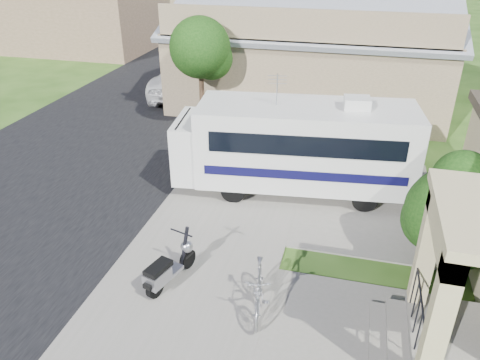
% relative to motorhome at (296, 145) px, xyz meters
% --- Properties ---
extents(ground, '(120.00, 120.00, 0.00)m').
position_rel_motorhome_xyz_m(ground, '(-0.73, -4.64, -1.60)').
color(ground, '#234111').
extents(street_slab, '(9.00, 80.00, 0.02)m').
position_rel_motorhome_xyz_m(street_slab, '(-8.23, 5.36, -1.59)').
color(street_slab, black).
rests_on(street_slab, ground).
extents(sidewalk_slab, '(4.00, 80.00, 0.06)m').
position_rel_motorhome_xyz_m(sidewalk_slab, '(-1.73, 5.36, -1.57)').
color(sidewalk_slab, slate).
rests_on(sidewalk_slab, ground).
extents(driveway_slab, '(7.00, 6.00, 0.05)m').
position_rel_motorhome_xyz_m(driveway_slab, '(0.77, -0.14, -1.57)').
color(driveway_slab, slate).
rests_on(driveway_slab, ground).
extents(walk_slab, '(4.00, 3.00, 0.05)m').
position_rel_motorhome_xyz_m(walk_slab, '(2.27, -5.64, -1.57)').
color(walk_slab, slate).
rests_on(walk_slab, ground).
extents(warehouse, '(12.50, 8.40, 5.04)m').
position_rel_motorhome_xyz_m(warehouse, '(-0.73, 9.33, 0.39)').
color(warehouse, brown).
rests_on(warehouse, ground).
extents(distant_bldg_far, '(10.00, 8.00, 4.00)m').
position_rel_motorhome_xyz_m(distant_bldg_far, '(-17.73, 17.36, 0.40)').
color(distant_bldg_far, brown).
rests_on(distant_bldg_far, ground).
extents(distant_bldg_near, '(8.00, 7.00, 3.20)m').
position_rel_motorhome_xyz_m(distant_bldg_near, '(-15.73, 29.36, 0.00)').
color(distant_bldg_near, brown).
rests_on(distant_bldg_near, ground).
extents(street_tree_a, '(2.44, 2.40, 4.58)m').
position_rel_motorhome_xyz_m(street_tree_a, '(-4.43, 4.41, 1.65)').
color(street_tree_a, black).
rests_on(street_tree_a, ground).
extents(street_tree_b, '(2.44, 2.40, 4.73)m').
position_rel_motorhome_xyz_m(street_tree_b, '(-4.43, 14.41, 1.80)').
color(street_tree_b, black).
rests_on(street_tree_b, ground).
extents(motorhome, '(7.47, 3.11, 3.72)m').
position_rel_motorhome_xyz_m(motorhome, '(0.00, 0.00, 0.00)').
color(motorhome, silver).
rests_on(motorhome, ground).
extents(shrub, '(2.52, 2.41, 3.09)m').
position_rel_motorhome_xyz_m(shrub, '(4.24, -2.81, -0.01)').
color(shrub, black).
rests_on(shrub, ground).
extents(scooter, '(0.83, 1.72, 1.15)m').
position_rel_motorhome_xyz_m(scooter, '(-2.12, -5.33, -1.09)').
color(scooter, black).
rests_on(scooter, ground).
extents(bicycle, '(0.83, 1.94, 1.13)m').
position_rel_motorhome_xyz_m(bicycle, '(0.08, -5.61, -1.03)').
color(bicycle, '#939299').
rests_on(bicycle, ground).
extents(pickup_truck, '(3.74, 6.64, 1.75)m').
position_rel_motorhome_xyz_m(pickup_truck, '(-6.77, 8.81, -0.72)').
color(pickup_truck, silver).
rests_on(pickup_truck, ground).
extents(van, '(3.73, 6.72, 1.84)m').
position_rel_motorhome_xyz_m(van, '(-7.29, 15.14, -0.68)').
color(van, silver).
rests_on(van, ground).
extents(garden_hose, '(0.41, 0.41, 0.18)m').
position_rel_motorhome_xyz_m(garden_hose, '(3.09, -5.23, -1.50)').
color(garden_hose, '#125D1F').
rests_on(garden_hose, ground).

